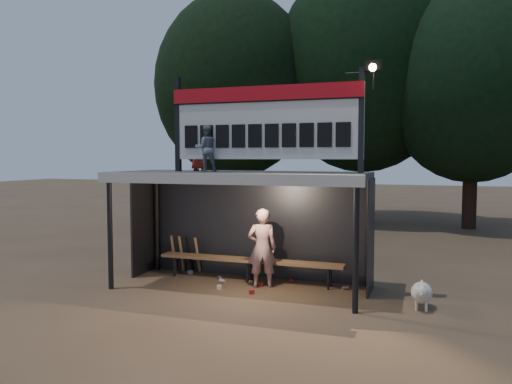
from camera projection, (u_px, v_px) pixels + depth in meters
The scene contains 13 objects.
ground at pixel (240, 288), 9.98m from camera, with size 80.00×80.00×0.00m, color #513A28.
player at pixel (262, 248), 9.96m from camera, with size 0.58×0.38×1.59m, color silver.
child_a at pixel (206, 148), 9.91m from camera, with size 0.45×0.35×0.92m, color slate.
child_b at pixel (200, 149), 10.43m from camera, with size 0.45×0.29×0.92m, color maroon.
dugout_shelter at pixel (244, 195), 10.08m from camera, with size 5.10×2.08×2.32m.
scoreboard_assembly at pixel (267, 120), 9.56m from camera, with size 4.10×0.27×1.99m.
bench at pixel (249, 261), 10.47m from camera, with size 4.00×0.35×0.48m.
tree_left at pixel (235, 86), 20.32m from camera, with size 6.46×6.46×9.27m.
tree_mid at pixel (364, 69), 20.08m from camera, with size 7.22×7.22×10.36m.
tree_right at pixel (473, 85), 17.92m from camera, with size 6.08×6.08×8.72m.
dog at pixel (422, 293), 8.58m from camera, with size 0.36×0.81×0.49m.
bats at pixel (185, 254), 11.25m from camera, with size 0.68×0.36×0.84m.
litter at pixel (248, 283), 10.24m from camera, with size 3.61×1.28×0.08m.
Camera 1 is at (3.47, -9.19, 2.61)m, focal length 35.00 mm.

